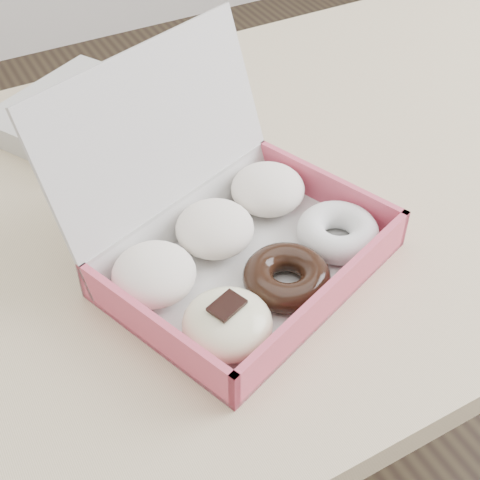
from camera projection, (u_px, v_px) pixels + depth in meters
ground at (282, 446)px, 1.44m from camera, size 4.00×4.00×0.00m
table at (301, 207)px, 0.98m from camera, size 1.20×0.80×0.75m
donut_box at (235, 241)px, 0.76m from camera, size 0.39×0.37×0.22m
newspapers at (77, 112)px, 0.99m from camera, size 0.28×0.27×0.04m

